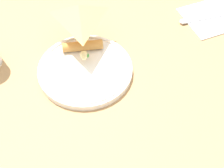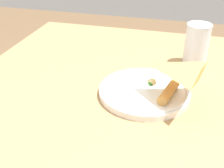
# 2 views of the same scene
# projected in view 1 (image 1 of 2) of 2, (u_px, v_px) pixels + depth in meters

# --- Properties ---
(dining_table) EXTENTS (1.12, 0.85, 0.72)m
(dining_table) POSITION_uv_depth(u_px,v_px,m) (130.00, 102.00, 0.90)
(dining_table) COLOR #A87F51
(dining_table) RESTS_ON ground_plane
(plate_pizza) EXTENTS (0.23, 0.23, 0.05)m
(plate_pizza) POSITION_uv_depth(u_px,v_px,m) (85.00, 68.00, 0.82)
(plate_pizza) COLOR white
(plate_pizza) RESTS_ON dining_table
(napkin_folded) EXTENTS (0.18, 0.14, 0.00)m
(napkin_folded) POSITION_uv_depth(u_px,v_px,m) (216.00, 16.00, 0.96)
(napkin_folded) COLOR silver
(napkin_folded) RESTS_ON dining_table
(butter_knife) EXTENTS (0.22, 0.04, 0.01)m
(butter_knife) POSITION_uv_depth(u_px,v_px,m) (220.00, 14.00, 0.95)
(butter_knife) COLOR #99422D
(butter_knife) RESTS_ON napkin_folded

